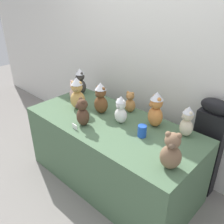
{
  "coord_description": "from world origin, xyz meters",
  "views": [
    {
      "loc": [
        1.44,
        -1.28,
        1.97
      ],
      "look_at": [
        0.0,
        0.25,
        0.86
      ],
      "focal_mm": 39.42,
      "sensor_mm": 36.0,
      "label": 1
    }
  ],
  "objects_px": {
    "teddy_bear_ginger": "(156,110)",
    "teddy_bear_charcoal": "(80,82)",
    "teddy_bear_cocoa": "(83,113)",
    "teddy_bear_mocha": "(171,152)",
    "teddy_bear_chestnut": "(101,98)",
    "teddy_bear_snow": "(121,110)",
    "teddy_bear_caramel": "(130,103)",
    "instrument_case": "(207,147)",
    "teddy_bear_honey": "(77,94)",
    "display_table": "(112,153)",
    "teddy_bear_blush": "(74,91)",
    "party_cup_blue": "(142,131)",
    "teddy_bear_cream": "(187,122)"
  },
  "relations": [
    {
      "from": "teddy_bear_ginger",
      "to": "teddy_bear_charcoal",
      "type": "distance_m",
      "value": 1.11
    },
    {
      "from": "teddy_bear_cocoa",
      "to": "teddy_bear_mocha",
      "type": "height_order",
      "value": "teddy_bear_mocha"
    },
    {
      "from": "teddy_bear_cocoa",
      "to": "teddy_bear_ginger",
      "type": "bearing_deg",
      "value": 64.38
    },
    {
      "from": "teddy_bear_chestnut",
      "to": "teddy_bear_charcoal",
      "type": "bearing_deg",
      "value": 156.81
    },
    {
      "from": "teddy_bear_snow",
      "to": "teddy_bear_caramel",
      "type": "xyz_separation_m",
      "value": [
        -0.08,
        0.24,
        -0.03
      ]
    },
    {
      "from": "instrument_case",
      "to": "teddy_bear_honey",
      "type": "xyz_separation_m",
      "value": [
        -1.26,
        -0.57,
        0.38
      ]
    },
    {
      "from": "teddy_bear_cocoa",
      "to": "teddy_bear_snow",
      "type": "distance_m",
      "value": 0.37
    },
    {
      "from": "display_table",
      "to": "teddy_bear_ginger",
      "type": "xyz_separation_m",
      "value": [
        0.34,
        0.24,
        0.54
      ]
    },
    {
      "from": "display_table",
      "to": "teddy_bear_blush",
      "type": "height_order",
      "value": "teddy_bear_blush"
    },
    {
      "from": "teddy_bear_ginger",
      "to": "party_cup_blue",
      "type": "relative_size",
      "value": 3.22
    },
    {
      "from": "display_table",
      "to": "instrument_case",
      "type": "relative_size",
      "value": 1.72
    },
    {
      "from": "instrument_case",
      "to": "teddy_bear_ginger",
      "type": "height_order",
      "value": "teddy_bear_ginger"
    },
    {
      "from": "teddy_bear_mocha",
      "to": "teddy_bear_chestnut",
      "type": "bearing_deg",
      "value": 138.62
    },
    {
      "from": "teddy_bear_chestnut",
      "to": "teddy_bear_ginger",
      "type": "relative_size",
      "value": 0.96
    },
    {
      "from": "teddy_bear_mocha",
      "to": "teddy_bear_cream",
      "type": "relative_size",
      "value": 1.07
    },
    {
      "from": "teddy_bear_cocoa",
      "to": "teddy_bear_charcoal",
      "type": "distance_m",
      "value": 0.77
    },
    {
      "from": "display_table",
      "to": "teddy_bear_cocoa",
      "type": "relative_size",
      "value": 6.5
    },
    {
      "from": "instrument_case",
      "to": "teddy_bear_ginger",
      "type": "xyz_separation_m",
      "value": [
        -0.43,
        -0.3,
        0.38
      ]
    },
    {
      "from": "teddy_bear_cream",
      "to": "teddy_bear_chestnut",
      "type": "bearing_deg",
      "value": -135.63
    },
    {
      "from": "teddy_bear_caramel",
      "to": "teddy_bear_cream",
      "type": "xyz_separation_m",
      "value": [
        0.66,
        -0.01,
        0.03
      ]
    },
    {
      "from": "instrument_case",
      "to": "teddy_bear_cocoa",
      "type": "xyz_separation_m",
      "value": [
        -0.95,
        -0.77,
        0.33
      ]
    },
    {
      "from": "teddy_bear_snow",
      "to": "teddy_bear_mocha",
      "type": "distance_m",
      "value": 0.75
    },
    {
      "from": "teddy_bear_cocoa",
      "to": "teddy_bear_ginger",
      "type": "xyz_separation_m",
      "value": [
        0.51,
        0.46,
        0.04
      ]
    },
    {
      "from": "teddy_bear_charcoal",
      "to": "teddy_bear_cream",
      "type": "distance_m",
      "value": 1.41
    },
    {
      "from": "display_table",
      "to": "teddy_bear_honey",
      "type": "bearing_deg",
      "value": -177.2
    },
    {
      "from": "teddy_bear_snow",
      "to": "teddy_bear_cream",
      "type": "relative_size",
      "value": 0.98
    },
    {
      "from": "display_table",
      "to": "teddy_bear_charcoal",
      "type": "relative_size",
      "value": 5.67
    },
    {
      "from": "teddy_bear_snow",
      "to": "teddy_bear_honey",
      "type": "xyz_separation_m",
      "value": [
        -0.55,
        -0.09,
        0.04
      ]
    },
    {
      "from": "teddy_bear_mocha",
      "to": "party_cup_blue",
      "type": "height_order",
      "value": "teddy_bear_mocha"
    },
    {
      "from": "display_table",
      "to": "teddy_bear_honey",
      "type": "xyz_separation_m",
      "value": [
        -0.49,
        -0.02,
        0.54
      ]
    },
    {
      "from": "teddy_bear_honey",
      "to": "teddy_bear_chestnut",
      "type": "bearing_deg",
      "value": -11.64
    },
    {
      "from": "teddy_bear_chestnut",
      "to": "party_cup_blue",
      "type": "bearing_deg",
      "value": -10.97
    },
    {
      "from": "teddy_bear_honey",
      "to": "instrument_case",
      "type": "bearing_deg",
      "value": -8.87
    },
    {
      "from": "instrument_case",
      "to": "teddy_bear_charcoal",
      "type": "xyz_separation_m",
      "value": [
        -1.55,
        -0.28,
        0.36
      ]
    },
    {
      "from": "teddy_bear_mocha",
      "to": "teddy_bear_honey",
      "type": "bearing_deg",
      "value": 146.02
    },
    {
      "from": "teddy_bear_ginger",
      "to": "teddy_bear_cream",
      "type": "distance_m",
      "value": 0.31
    },
    {
      "from": "teddy_bear_ginger",
      "to": "teddy_bear_honey",
      "type": "bearing_deg",
      "value": -134.89
    },
    {
      "from": "teddy_bear_mocha",
      "to": "teddy_bear_ginger",
      "type": "height_order",
      "value": "teddy_bear_ginger"
    },
    {
      "from": "teddy_bear_snow",
      "to": "teddy_bear_chestnut",
      "type": "xyz_separation_m",
      "value": [
        -0.29,
        0.01,
        0.03
      ]
    },
    {
      "from": "teddy_bear_snow",
      "to": "teddy_bear_chestnut",
      "type": "relative_size",
      "value": 0.84
    },
    {
      "from": "teddy_bear_cocoa",
      "to": "teddy_bear_honey",
      "type": "xyz_separation_m",
      "value": [
        -0.31,
        0.2,
        0.04
      ]
    },
    {
      "from": "teddy_bear_cocoa",
      "to": "teddy_bear_mocha",
      "type": "xyz_separation_m",
      "value": [
        0.95,
        0.03,
        0.01
      ]
    },
    {
      "from": "teddy_bear_chestnut",
      "to": "teddy_bear_honey",
      "type": "xyz_separation_m",
      "value": [
        -0.26,
        -0.1,
        0.01
      ]
    },
    {
      "from": "teddy_bear_mocha",
      "to": "teddy_bear_charcoal",
      "type": "relative_size",
      "value": 0.97
    },
    {
      "from": "instrument_case",
      "to": "teddy_bear_honey",
      "type": "height_order",
      "value": "teddy_bear_honey"
    },
    {
      "from": "display_table",
      "to": "teddy_bear_snow",
      "type": "bearing_deg",
      "value": 48.09
    },
    {
      "from": "teddy_bear_snow",
      "to": "teddy_bear_honey",
      "type": "distance_m",
      "value": 0.55
    },
    {
      "from": "teddy_bear_snow",
      "to": "teddy_bear_chestnut",
      "type": "height_order",
      "value": "teddy_bear_chestnut"
    },
    {
      "from": "teddy_bear_snow",
      "to": "teddy_bear_honey",
      "type": "height_order",
      "value": "teddy_bear_honey"
    },
    {
      "from": "teddy_bear_caramel",
      "to": "teddy_bear_charcoal",
      "type": "bearing_deg",
      "value": 166.46
    }
  ]
}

